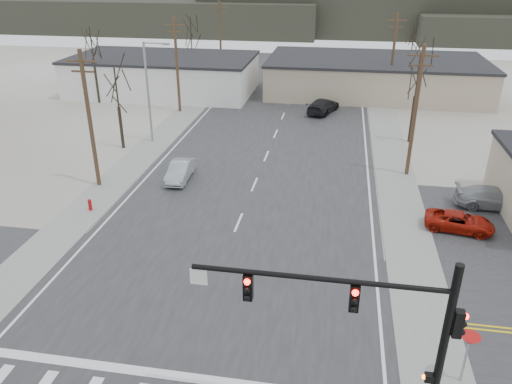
% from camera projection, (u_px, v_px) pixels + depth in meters
% --- Properties ---
extents(ground, '(140.00, 140.00, 0.00)m').
position_uv_depth(ground, '(207.00, 299.00, 25.06)').
color(ground, silver).
rests_on(ground, ground).
extents(main_road, '(18.00, 110.00, 0.05)m').
position_uv_depth(main_road, '(257.00, 179.00, 38.42)').
color(main_road, '#28282A').
rests_on(main_road, ground).
extents(cross_road, '(90.00, 10.00, 0.04)m').
position_uv_depth(cross_road, '(207.00, 298.00, 25.05)').
color(cross_road, '#28282A').
rests_on(cross_road, ground).
extents(sidewalk_left, '(3.00, 90.00, 0.06)m').
position_uv_depth(sidewalk_left, '(149.00, 149.00, 44.48)').
color(sidewalk_left, gray).
rests_on(sidewalk_left, ground).
extents(sidewalk_right, '(3.00, 90.00, 0.06)m').
position_uv_depth(sidewalk_right, '(393.00, 164.00, 41.26)').
color(sidewalk_right, gray).
rests_on(sidewalk_right, ground).
extents(traffic_signal_mast, '(8.95, 0.43, 7.20)m').
position_uv_depth(traffic_signal_mast, '(386.00, 324.00, 16.34)').
color(traffic_signal_mast, black).
rests_on(traffic_signal_mast, ground).
extents(fire_hydrant, '(0.24, 0.24, 0.87)m').
position_uv_depth(fire_hydrant, '(90.00, 205.00, 33.55)').
color(fire_hydrant, '#A50C0C').
rests_on(fire_hydrant, ground).
extents(yield_sign, '(0.80, 0.80, 2.35)m').
position_uv_depth(yield_sign, '(469.00, 342.00, 19.31)').
color(yield_sign, gray).
rests_on(yield_sign, ground).
extents(building_left_far, '(22.30, 12.30, 4.50)m').
position_uv_depth(building_left_far, '(164.00, 74.00, 62.16)').
color(building_left_far, silver).
rests_on(building_left_far, ground).
extents(building_right_far, '(26.30, 14.30, 4.30)m').
position_uv_depth(building_right_far, '(375.00, 76.00, 61.82)').
color(building_right_far, tan).
rests_on(building_right_far, ground).
extents(upole_left_b, '(2.20, 0.30, 10.00)m').
position_uv_depth(upole_left_b, '(89.00, 118.00, 35.26)').
color(upole_left_b, '#4F3424').
rests_on(upole_left_b, ground).
extents(upole_left_c, '(2.20, 0.30, 10.00)m').
position_uv_depth(upole_left_c, '(177.00, 64.00, 53.08)').
color(upole_left_c, '#4F3424').
rests_on(upole_left_c, ground).
extents(upole_left_d, '(2.20, 0.30, 10.00)m').
position_uv_depth(upole_left_d, '(220.00, 37.00, 70.90)').
color(upole_left_d, '#4F3424').
rests_on(upole_left_d, ground).
extents(upole_right_a, '(2.20, 0.30, 10.00)m').
position_uv_depth(upole_right_a, '(415.00, 110.00, 37.12)').
color(upole_right_a, '#4F3424').
rests_on(upole_right_a, ground).
extents(upole_right_b, '(2.20, 0.30, 10.00)m').
position_uv_depth(upole_right_b, '(393.00, 57.00, 56.72)').
color(upole_right_b, '#4F3424').
rests_on(upole_right_b, ground).
extents(streetlight_main, '(2.40, 0.25, 9.00)m').
position_uv_depth(streetlight_main, '(150.00, 87.00, 44.13)').
color(streetlight_main, gray).
rests_on(streetlight_main, ground).
extents(tree_left_near, '(3.30, 3.30, 7.35)m').
position_uv_depth(tree_left_near, '(117.00, 90.00, 42.62)').
color(tree_left_near, '#2B241A').
rests_on(tree_left_near, ground).
extents(tree_right_mid, '(3.74, 3.74, 8.33)m').
position_uv_depth(tree_right_mid, '(418.00, 78.00, 43.79)').
color(tree_right_mid, '#2B241A').
rests_on(tree_right_mid, ground).
extents(tree_left_far, '(3.96, 3.96, 8.82)m').
position_uv_depth(tree_left_far, '(191.00, 35.00, 65.48)').
color(tree_left_far, '#2B241A').
rests_on(tree_left_far, ground).
extents(tree_right_far, '(3.52, 3.52, 7.84)m').
position_uv_depth(tree_right_far, '(413.00, 39.00, 66.72)').
color(tree_right_far, '#2B241A').
rests_on(tree_right_far, ground).
extents(tree_left_mid, '(3.96, 3.96, 8.82)m').
position_uv_depth(tree_left_mid, '(92.00, 48.00, 56.01)').
color(tree_left_mid, '#2B241A').
rests_on(tree_left_mid, ground).
extents(hill_left, '(70.00, 18.00, 7.00)m').
position_uv_depth(hill_left, '(159.00, 16.00, 110.84)').
color(hill_left, '#333026').
rests_on(hill_left, ground).
extents(hill_center, '(80.00, 18.00, 9.00)m').
position_uv_depth(hill_center, '(389.00, 14.00, 106.39)').
color(hill_center, '#333026').
rests_on(hill_center, ground).
extents(sedan_crossing, '(1.65, 4.26, 1.38)m').
position_uv_depth(sedan_crossing, '(180.00, 171.00, 38.10)').
color(sedan_crossing, gray).
rests_on(sedan_crossing, main_road).
extents(car_far_a, '(3.81, 5.70, 1.53)m').
position_uv_depth(car_far_a, '(323.00, 106.00, 54.43)').
color(car_far_a, black).
rests_on(car_far_a, main_road).
extents(car_far_b, '(2.81, 4.38, 1.39)m').
position_uv_depth(car_far_b, '(298.00, 66.00, 74.50)').
color(car_far_b, black).
rests_on(car_far_b, main_road).
extents(car_parked_red, '(4.45, 2.61, 1.16)m').
position_uv_depth(car_parked_red, '(459.00, 222.00, 31.07)').
color(car_parked_red, '#951308').
rests_on(car_parked_red, parking_lot).
extents(car_parked_silver, '(4.94, 2.14, 1.42)m').
position_uv_depth(car_parked_silver, '(493.00, 198.00, 33.81)').
color(car_parked_silver, gray).
rests_on(car_parked_silver, parking_lot).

